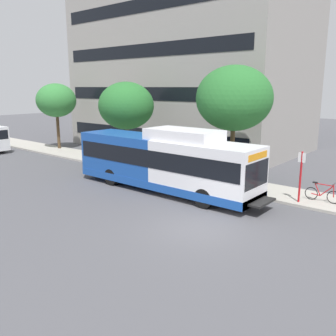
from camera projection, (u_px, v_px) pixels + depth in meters
ground_plane at (81, 194)px, 20.32m from camera, size 120.00×120.00×0.00m
sidewalk_curb at (185, 175)px, 24.31m from camera, size 3.00×56.00×0.14m
transit_bus at (164, 162)px, 20.64m from camera, size 2.58×12.25×3.65m
bus_stop_sign_pole at (301, 173)px, 18.16m from camera, size 0.10×0.36×2.60m
bicycle_parked at (322, 194)px, 18.45m from camera, size 0.52×1.76×1.02m
street_tree_near_stop at (234, 98)px, 21.89m from camera, size 4.63×4.63×7.02m
street_tree_mid_block at (126, 106)px, 27.67m from camera, size 4.23×4.23×6.12m
street_tree_far_block at (56, 101)px, 33.68m from camera, size 3.64×3.64×6.05m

